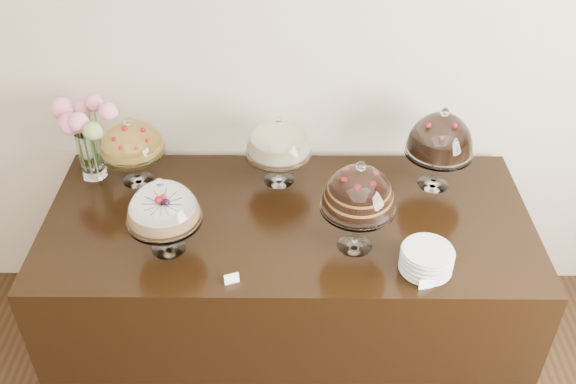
{
  "coord_description": "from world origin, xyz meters",
  "views": [
    {
      "loc": [
        0.0,
        0.21,
        2.74
      ],
      "look_at": [
        -0.01,
        2.4,
        1.08
      ],
      "focal_mm": 40.0,
      "sensor_mm": 36.0,
      "label": 1
    }
  ],
  "objects_px": {
    "cake_stand_cheesecake": "(278,141)",
    "cake_stand_fruit_tart": "(131,141)",
    "display_counter": "(288,287)",
    "cake_stand_sugar_sponge": "(163,207)",
    "flower_vase": "(83,129)",
    "cake_stand_dark_choco": "(441,137)",
    "plate_stack": "(427,259)",
    "cake_stand_choco_layer": "(359,192)"
  },
  "relations": [
    {
      "from": "display_counter",
      "to": "cake_stand_cheesecake",
      "type": "distance_m",
      "value": 0.73
    },
    {
      "from": "display_counter",
      "to": "cake_stand_dark_choco",
      "type": "bearing_deg",
      "value": 20.08
    },
    {
      "from": "cake_stand_cheesecake",
      "to": "plate_stack",
      "type": "bearing_deg",
      "value": -45.22
    },
    {
      "from": "cake_stand_fruit_tart",
      "to": "cake_stand_dark_choco",
      "type": "bearing_deg",
      "value": -1.02
    },
    {
      "from": "display_counter",
      "to": "cake_stand_sugar_sponge",
      "type": "height_order",
      "value": "cake_stand_sugar_sponge"
    },
    {
      "from": "flower_vase",
      "to": "plate_stack",
      "type": "xyz_separation_m",
      "value": [
        1.53,
        -0.66,
        -0.21
      ]
    },
    {
      "from": "cake_stand_sugar_sponge",
      "to": "cake_stand_cheesecake",
      "type": "relative_size",
      "value": 1.01
    },
    {
      "from": "flower_vase",
      "to": "display_counter",
      "type": "bearing_deg",
      "value": -18.59
    },
    {
      "from": "cake_stand_cheesecake",
      "to": "flower_vase",
      "type": "height_order",
      "value": "flower_vase"
    },
    {
      "from": "cake_stand_choco_layer",
      "to": "plate_stack",
      "type": "bearing_deg",
      "value": -26.86
    },
    {
      "from": "cake_stand_fruit_tart",
      "to": "flower_vase",
      "type": "bearing_deg",
      "value": 169.32
    },
    {
      "from": "plate_stack",
      "to": "cake_stand_fruit_tart",
      "type": "bearing_deg",
      "value": 154.76
    },
    {
      "from": "cake_stand_dark_choco",
      "to": "flower_vase",
      "type": "relative_size",
      "value": 1.02
    },
    {
      "from": "cake_stand_fruit_tart",
      "to": "plate_stack",
      "type": "xyz_separation_m",
      "value": [
        1.3,
        -0.61,
        -0.17
      ]
    },
    {
      "from": "display_counter",
      "to": "flower_vase",
      "type": "distance_m",
      "value": 1.24
    },
    {
      "from": "cake_stand_cheesecake",
      "to": "flower_vase",
      "type": "relative_size",
      "value": 0.88
    },
    {
      "from": "cake_stand_cheesecake",
      "to": "cake_stand_fruit_tart",
      "type": "xyz_separation_m",
      "value": [
        -0.69,
        -0.0,
        0.0
      ]
    },
    {
      "from": "cake_stand_sugar_sponge",
      "to": "cake_stand_dark_choco",
      "type": "bearing_deg",
      "value": 21.17
    },
    {
      "from": "cake_stand_choco_layer",
      "to": "cake_stand_cheesecake",
      "type": "distance_m",
      "value": 0.58
    },
    {
      "from": "display_counter",
      "to": "flower_vase",
      "type": "relative_size",
      "value": 5.37
    },
    {
      "from": "display_counter",
      "to": "cake_stand_choco_layer",
      "type": "relative_size",
      "value": 5.07
    },
    {
      "from": "display_counter",
      "to": "cake_stand_choco_layer",
      "type": "distance_m",
      "value": 0.81
    },
    {
      "from": "cake_stand_cheesecake",
      "to": "cake_stand_fruit_tart",
      "type": "height_order",
      "value": "cake_stand_cheesecake"
    },
    {
      "from": "cake_stand_choco_layer",
      "to": "cake_stand_dark_choco",
      "type": "distance_m",
      "value": 0.61
    },
    {
      "from": "cake_stand_sugar_sponge",
      "to": "flower_vase",
      "type": "distance_m",
      "value": 0.71
    },
    {
      "from": "cake_stand_sugar_sponge",
      "to": "cake_stand_fruit_tart",
      "type": "xyz_separation_m",
      "value": [
        -0.23,
        0.49,
        0.0
      ]
    },
    {
      "from": "cake_stand_dark_choco",
      "to": "cake_stand_fruit_tart",
      "type": "distance_m",
      "value": 1.44
    },
    {
      "from": "cake_stand_fruit_tart",
      "to": "cake_stand_choco_layer",
      "type": "bearing_deg",
      "value": -24.78
    },
    {
      "from": "cake_stand_fruit_tart",
      "to": "plate_stack",
      "type": "height_order",
      "value": "cake_stand_fruit_tart"
    },
    {
      "from": "cake_stand_choco_layer",
      "to": "plate_stack",
      "type": "height_order",
      "value": "cake_stand_choco_layer"
    },
    {
      "from": "cake_stand_dark_choco",
      "to": "flower_vase",
      "type": "bearing_deg",
      "value": 177.64
    },
    {
      "from": "cake_stand_dark_choco",
      "to": "cake_stand_choco_layer",
      "type": "bearing_deg",
      "value": -132.85
    },
    {
      "from": "display_counter",
      "to": "cake_stand_fruit_tart",
      "type": "distance_m",
      "value": 1.04
    },
    {
      "from": "display_counter",
      "to": "flower_vase",
      "type": "xyz_separation_m",
      "value": [
        -0.96,
        0.32,
        0.71
      ]
    },
    {
      "from": "cake_stand_dark_choco",
      "to": "plate_stack",
      "type": "bearing_deg",
      "value": -102.86
    },
    {
      "from": "display_counter",
      "to": "plate_stack",
      "type": "relative_size",
      "value": 10.43
    },
    {
      "from": "cake_stand_fruit_tart",
      "to": "display_counter",
      "type": "bearing_deg",
      "value": -20.94
    },
    {
      "from": "cake_stand_dark_choco",
      "to": "cake_stand_fruit_tart",
      "type": "bearing_deg",
      "value": 178.98
    },
    {
      "from": "cake_stand_sugar_sponge",
      "to": "cake_stand_fruit_tart",
      "type": "relative_size",
      "value": 1.03
    },
    {
      "from": "plate_stack",
      "to": "flower_vase",
      "type": "bearing_deg",
      "value": 156.78
    },
    {
      "from": "cake_stand_cheesecake",
      "to": "cake_stand_fruit_tart",
      "type": "distance_m",
      "value": 0.69
    },
    {
      "from": "display_counter",
      "to": "cake_stand_choco_layer",
      "type": "height_order",
      "value": "cake_stand_choco_layer"
    }
  ]
}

